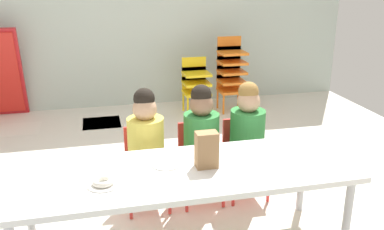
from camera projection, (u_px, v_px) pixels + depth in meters
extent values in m
cube|color=silver|center=(166.00, 193.00, 3.41)|extent=(5.80, 5.01, 0.02)
cube|color=silver|center=(20.00, 129.00, 4.77)|extent=(0.43, 0.43, 0.00)
cube|color=#B24C47|center=(102.00, 123.00, 4.97)|extent=(0.43, 0.43, 0.00)
cube|color=silver|center=(102.00, 123.00, 4.97)|extent=(0.43, 0.43, 0.00)
cube|color=#B2C1B7|center=(129.00, 4.00, 5.30)|extent=(5.80, 0.10, 2.60)
cube|color=white|center=(184.00, 172.00, 2.51)|extent=(2.04, 0.70, 0.04)
cylinder|color=#B2B2B7|center=(347.00, 220.00, 2.54)|extent=(0.05, 0.05, 0.53)
cylinder|color=#B2B2B7|center=(29.00, 208.00, 2.67)|extent=(0.05, 0.05, 0.53)
cylinder|color=#B2B2B7|center=(302.00, 177.00, 3.08)|extent=(0.05, 0.05, 0.53)
cube|color=red|center=(147.00, 171.00, 3.08)|extent=(0.32, 0.30, 0.03)
cube|color=red|center=(144.00, 145.00, 3.17)|extent=(0.29, 0.02, 0.30)
cylinder|color=#D8C64C|center=(146.00, 144.00, 3.01)|extent=(0.33, 0.33, 0.38)
sphere|color=tan|center=(145.00, 109.00, 2.93)|extent=(0.17, 0.17, 0.17)
sphere|color=black|center=(144.00, 99.00, 2.92)|extent=(0.15, 0.15, 0.15)
cylinder|color=red|center=(130.00, 201.00, 2.98)|extent=(0.02, 0.02, 0.28)
cylinder|color=red|center=(170.00, 196.00, 3.04)|extent=(0.02, 0.02, 0.28)
cylinder|color=red|center=(127.00, 184.00, 3.22)|extent=(0.02, 0.02, 0.28)
cylinder|color=red|center=(163.00, 180.00, 3.28)|extent=(0.02, 0.02, 0.28)
cube|color=red|center=(201.00, 166.00, 3.17)|extent=(0.32, 0.30, 0.03)
cube|color=red|center=(196.00, 140.00, 3.26)|extent=(0.29, 0.02, 0.30)
cylinder|color=#2D7A38|center=(201.00, 139.00, 3.10)|extent=(0.34, 0.34, 0.38)
sphere|color=#8C664C|center=(202.00, 105.00, 3.02)|extent=(0.17, 0.17, 0.17)
sphere|color=black|center=(201.00, 95.00, 3.01)|extent=(0.15, 0.15, 0.15)
cylinder|color=red|center=(187.00, 194.00, 3.07)|extent=(0.02, 0.02, 0.28)
cylinder|color=red|center=(224.00, 190.00, 3.13)|extent=(0.02, 0.02, 0.28)
cylinder|color=red|center=(179.00, 178.00, 3.31)|extent=(0.02, 0.02, 0.28)
cylinder|color=red|center=(214.00, 174.00, 3.37)|extent=(0.02, 0.02, 0.28)
cube|color=red|center=(246.00, 161.00, 3.25)|extent=(0.32, 0.30, 0.03)
cube|color=red|center=(240.00, 136.00, 3.34)|extent=(0.29, 0.02, 0.30)
cylinder|color=#2D7A38|center=(247.00, 135.00, 3.18)|extent=(0.34, 0.34, 0.38)
sphere|color=tan|center=(249.00, 101.00, 3.10)|extent=(0.17, 0.17, 0.17)
sphere|color=olive|center=(249.00, 92.00, 3.09)|extent=(0.15, 0.15, 0.15)
cylinder|color=red|center=(233.00, 189.00, 3.15)|extent=(0.02, 0.02, 0.28)
cylinder|color=red|center=(269.00, 185.00, 3.21)|extent=(0.02, 0.02, 0.28)
cylinder|color=red|center=(223.00, 173.00, 3.39)|extent=(0.02, 0.02, 0.28)
cylinder|color=red|center=(256.00, 170.00, 3.45)|extent=(0.02, 0.02, 0.28)
cube|color=yellow|center=(196.00, 93.00, 5.23)|extent=(0.32, 0.30, 0.03)
cube|color=yellow|center=(194.00, 83.00, 5.33)|extent=(0.30, 0.02, 0.18)
cube|color=yellow|center=(197.00, 83.00, 5.20)|extent=(0.32, 0.30, 0.03)
cube|color=yellow|center=(194.00, 74.00, 5.30)|extent=(0.30, 0.02, 0.18)
cube|color=yellow|center=(197.00, 74.00, 5.16)|extent=(0.32, 0.30, 0.03)
cube|color=yellow|center=(194.00, 64.00, 5.26)|extent=(0.30, 0.02, 0.18)
cylinder|color=yellow|center=(188.00, 107.00, 5.13)|extent=(0.02, 0.02, 0.26)
cylinder|color=yellow|center=(210.00, 105.00, 5.19)|extent=(0.02, 0.02, 0.26)
cylinder|color=yellow|center=(183.00, 101.00, 5.37)|extent=(0.02, 0.02, 0.26)
cylinder|color=yellow|center=(205.00, 99.00, 5.43)|extent=(0.02, 0.02, 0.26)
cube|color=orange|center=(231.00, 91.00, 5.33)|extent=(0.32, 0.30, 0.03)
cube|color=orange|center=(228.00, 81.00, 5.43)|extent=(0.30, 0.02, 0.18)
cube|color=orange|center=(232.00, 81.00, 5.30)|extent=(0.32, 0.30, 0.03)
cube|color=orange|center=(228.00, 72.00, 5.40)|extent=(0.30, 0.02, 0.18)
cube|color=orange|center=(232.00, 72.00, 5.26)|extent=(0.32, 0.30, 0.03)
cube|color=orange|center=(229.00, 63.00, 5.36)|extent=(0.30, 0.02, 0.18)
cube|color=orange|center=(232.00, 62.00, 5.22)|extent=(0.32, 0.30, 0.03)
cube|color=orange|center=(229.00, 53.00, 5.32)|extent=(0.30, 0.02, 0.18)
cube|color=orange|center=(233.00, 53.00, 5.18)|extent=(0.32, 0.30, 0.03)
cube|color=orange|center=(229.00, 44.00, 5.28)|extent=(0.30, 0.02, 0.18)
cylinder|color=orange|center=(224.00, 104.00, 5.22)|extent=(0.02, 0.02, 0.26)
cylinder|color=orange|center=(245.00, 103.00, 5.29)|extent=(0.02, 0.02, 0.26)
cylinder|color=orange|center=(218.00, 98.00, 5.46)|extent=(0.02, 0.02, 0.26)
cylinder|color=orange|center=(238.00, 97.00, 5.53)|extent=(0.02, 0.02, 0.26)
cube|color=#9E754C|center=(207.00, 150.00, 2.51)|extent=(0.13, 0.09, 0.22)
cylinder|color=white|center=(103.00, 185.00, 2.32)|extent=(0.18, 0.18, 0.01)
cylinder|color=white|center=(166.00, 164.00, 2.57)|extent=(0.18, 0.18, 0.01)
torus|color=white|center=(103.00, 181.00, 2.31)|extent=(0.12, 0.12, 0.03)
torus|color=white|center=(210.00, 158.00, 2.62)|extent=(0.10, 0.10, 0.03)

